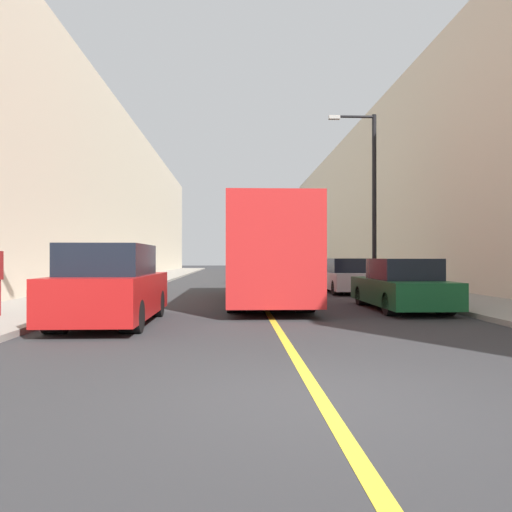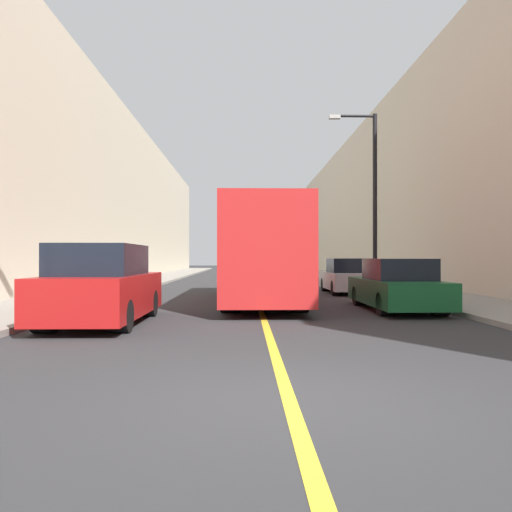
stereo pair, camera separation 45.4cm
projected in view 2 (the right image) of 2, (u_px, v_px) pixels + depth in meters
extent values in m
plane|color=#2D2D30|center=(290.00, 402.00, 5.27)|extent=(200.00, 200.00, 0.00)
cube|color=gray|center=(156.00, 279.00, 35.11)|extent=(3.27, 72.00, 0.14)
cube|color=gray|center=(346.00, 279.00, 35.42)|extent=(3.27, 72.00, 0.14)
cube|color=beige|center=(104.00, 197.00, 35.05)|extent=(4.00, 72.00, 11.65)
cube|color=beige|center=(397.00, 197.00, 35.53)|extent=(4.00, 72.00, 11.77)
cube|color=gold|center=(251.00, 280.00, 35.26)|extent=(0.16, 72.00, 0.01)
cube|color=#AD1E1E|center=(261.00, 252.00, 17.18)|extent=(2.45, 10.39, 2.93)
cube|color=black|center=(268.00, 228.00, 12.02)|extent=(2.08, 0.04, 1.32)
cylinder|color=black|center=(230.00, 296.00, 13.93)|extent=(0.54, 0.92, 0.92)
cylinder|color=black|center=(299.00, 296.00, 13.98)|extent=(0.54, 0.92, 0.92)
cylinder|color=black|center=(235.00, 284.00, 20.37)|extent=(0.54, 0.92, 0.92)
cylinder|color=black|center=(282.00, 284.00, 20.42)|extent=(0.54, 0.92, 0.92)
cube|color=maroon|center=(103.00, 295.00, 11.57)|extent=(1.94, 4.67, 0.93)
cube|color=black|center=(100.00, 260.00, 11.34)|extent=(1.71, 2.57, 0.70)
cube|color=black|center=(68.00, 295.00, 9.27)|extent=(1.65, 0.04, 0.42)
cylinder|color=black|center=(45.00, 316.00, 10.11)|extent=(0.43, 0.68, 0.68)
cylinder|color=black|center=(120.00, 316.00, 10.14)|extent=(0.43, 0.68, 0.68)
cylinder|color=black|center=(89.00, 303.00, 13.00)|extent=(0.43, 0.68, 0.68)
cylinder|color=black|center=(148.00, 303.00, 13.03)|extent=(0.43, 0.68, 0.68)
cube|color=#145128|center=(396.00, 292.00, 14.59)|extent=(1.83, 4.76, 0.71)
cube|color=black|center=(398.00, 269.00, 14.35)|extent=(1.61, 2.14, 0.61)
cube|color=black|center=(425.00, 293.00, 12.24)|extent=(1.56, 0.04, 0.32)
cylinder|color=black|center=(386.00, 304.00, 13.10)|extent=(0.40, 0.62, 0.62)
cylinder|color=black|center=(440.00, 304.00, 13.13)|extent=(0.40, 0.62, 0.62)
cylinder|color=black|center=(360.00, 296.00, 16.05)|extent=(0.40, 0.62, 0.62)
cylinder|color=black|center=(404.00, 296.00, 16.08)|extent=(0.40, 0.62, 0.62)
cube|color=silver|center=(347.00, 281.00, 21.72)|extent=(1.83, 4.30, 0.72)
cube|color=black|center=(348.00, 266.00, 21.51)|extent=(1.61, 1.94, 0.61)
cube|color=black|center=(358.00, 280.00, 19.60)|extent=(1.55, 0.04, 0.32)
cylinder|color=black|center=(337.00, 288.00, 20.37)|extent=(0.40, 0.62, 0.62)
cylinder|color=black|center=(371.00, 288.00, 20.40)|extent=(0.40, 0.62, 0.62)
cylinder|color=black|center=(326.00, 284.00, 23.04)|extent=(0.40, 0.62, 0.62)
cylinder|color=black|center=(357.00, 284.00, 23.07)|extent=(0.40, 0.62, 0.62)
cylinder|color=black|center=(375.00, 201.00, 22.53)|extent=(0.20, 0.20, 7.92)
cylinder|color=black|center=(355.00, 116.00, 22.52)|extent=(1.83, 0.12, 0.12)
cube|color=#999993|center=(335.00, 117.00, 22.50)|extent=(0.50, 0.24, 0.16)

